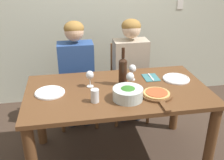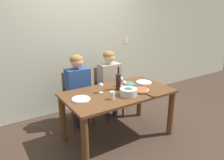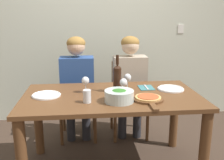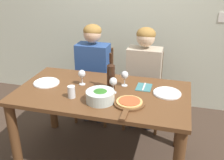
{
  "view_description": "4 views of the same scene",
  "coord_description": "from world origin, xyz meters",
  "px_view_note": "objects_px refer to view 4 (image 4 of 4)",
  "views": [
    {
      "loc": [
        -0.41,
        -2.0,
        1.77
      ],
      "look_at": [
        -0.05,
        0.02,
        0.84
      ],
      "focal_mm": 42.0,
      "sensor_mm": 36.0,
      "label": 1
    },
    {
      "loc": [
        -1.68,
        -2.45,
        1.91
      ],
      "look_at": [
        -0.01,
        0.15,
        0.89
      ],
      "focal_mm": 35.0,
      "sensor_mm": 36.0,
      "label": 2
    },
    {
      "loc": [
        -0.23,
        -2.24,
        1.47
      ],
      "look_at": [
        0.02,
        0.15,
        0.85
      ],
      "focal_mm": 42.0,
      "sensor_mm": 36.0,
      "label": 3
    },
    {
      "loc": [
        0.66,
        -2.07,
        1.82
      ],
      "look_at": [
        0.05,
        0.17,
        0.8
      ],
      "focal_mm": 42.0,
      "sensor_mm": 36.0,
      "label": 4
    }
  ],
  "objects_px": {
    "dinner_plate_left": "(46,83)",
    "wine_glass_centre": "(113,82)",
    "chair_right": "(144,86)",
    "person_woman": "(93,65)",
    "broccoli_bowl": "(100,96)",
    "water_tumbler": "(71,92)",
    "wine_glass_left": "(82,75)",
    "fork_on_napkin": "(144,87)",
    "chair_left": "(96,81)",
    "dinner_plate_right": "(167,93)",
    "wine_bottle": "(111,75)",
    "wine_glass_right": "(125,76)",
    "pizza_on_board": "(129,103)",
    "person_man": "(144,70)"
  },
  "relations": [
    {
      "from": "pizza_on_board",
      "to": "water_tumbler",
      "type": "xyz_separation_m",
      "value": [
        -0.51,
        -0.0,
        0.04
      ]
    },
    {
      "from": "person_man",
      "to": "wine_glass_centre",
      "type": "xyz_separation_m",
      "value": [
        -0.18,
        -0.68,
        0.13
      ]
    },
    {
      "from": "chair_right",
      "to": "water_tumbler",
      "type": "bearing_deg",
      "value": -117.45
    },
    {
      "from": "wine_bottle",
      "to": "person_woman",
      "type": "bearing_deg",
      "value": 123.12
    },
    {
      "from": "pizza_on_board",
      "to": "wine_glass_right",
      "type": "xyz_separation_m",
      "value": [
        -0.12,
        0.36,
        0.09
      ]
    },
    {
      "from": "wine_glass_right",
      "to": "wine_glass_centre",
      "type": "relative_size",
      "value": 1.0
    },
    {
      "from": "chair_right",
      "to": "wine_glass_left",
      "type": "xyz_separation_m",
      "value": [
        -0.52,
        -0.69,
        0.37
      ]
    },
    {
      "from": "wine_glass_centre",
      "to": "water_tumbler",
      "type": "relative_size",
      "value": 1.39
    },
    {
      "from": "person_woman",
      "to": "dinner_plate_left",
      "type": "bearing_deg",
      "value": -111.37
    },
    {
      "from": "wine_bottle",
      "to": "dinner_plate_right",
      "type": "distance_m",
      "value": 0.54
    },
    {
      "from": "wine_bottle",
      "to": "wine_glass_right",
      "type": "distance_m",
      "value": 0.15
    },
    {
      "from": "dinner_plate_left",
      "to": "pizza_on_board",
      "type": "relative_size",
      "value": 0.63
    },
    {
      "from": "chair_left",
      "to": "fork_on_napkin",
      "type": "xyz_separation_m",
      "value": [
        0.69,
        -0.6,
        0.27
      ]
    },
    {
      "from": "person_woman",
      "to": "person_man",
      "type": "relative_size",
      "value": 1.0
    },
    {
      "from": "dinner_plate_left",
      "to": "wine_glass_right",
      "type": "bearing_deg",
      "value": 11.26
    },
    {
      "from": "broccoli_bowl",
      "to": "chair_left",
      "type": "bearing_deg",
      "value": 110.71
    },
    {
      "from": "wine_glass_centre",
      "to": "pizza_on_board",
      "type": "bearing_deg",
      "value": -44.82
    },
    {
      "from": "dinner_plate_left",
      "to": "wine_glass_right",
      "type": "height_order",
      "value": "wine_glass_right"
    },
    {
      "from": "person_woman",
      "to": "person_man",
      "type": "height_order",
      "value": "same"
    },
    {
      "from": "person_woman",
      "to": "wine_glass_centre",
      "type": "relative_size",
      "value": 8.04
    },
    {
      "from": "dinner_plate_right",
      "to": "wine_glass_centre",
      "type": "bearing_deg",
      "value": -167.44
    },
    {
      "from": "broccoli_bowl",
      "to": "dinner_plate_left",
      "type": "xyz_separation_m",
      "value": [
        -0.63,
        0.22,
        -0.04
      ]
    },
    {
      "from": "chair_right",
      "to": "person_woman",
      "type": "height_order",
      "value": "person_woman"
    },
    {
      "from": "wine_glass_left",
      "to": "fork_on_napkin",
      "type": "height_order",
      "value": "wine_glass_left"
    },
    {
      "from": "person_man",
      "to": "water_tumbler",
      "type": "relative_size",
      "value": 11.19
    },
    {
      "from": "wine_glass_left",
      "to": "fork_on_napkin",
      "type": "bearing_deg",
      "value": 8.49
    },
    {
      "from": "chair_left",
      "to": "water_tumbler",
      "type": "relative_size",
      "value": 8.21
    },
    {
      "from": "chair_left",
      "to": "dinner_plate_right",
      "type": "height_order",
      "value": "chair_left"
    },
    {
      "from": "wine_glass_left",
      "to": "dinner_plate_right",
      "type": "bearing_deg",
      "value": 0.66
    },
    {
      "from": "person_man",
      "to": "fork_on_napkin",
      "type": "height_order",
      "value": "person_man"
    },
    {
      "from": "pizza_on_board",
      "to": "wine_glass_centre",
      "type": "height_order",
      "value": "wine_glass_centre"
    },
    {
      "from": "person_man",
      "to": "wine_glass_centre",
      "type": "distance_m",
      "value": 0.71
    },
    {
      "from": "dinner_plate_left",
      "to": "fork_on_napkin",
      "type": "bearing_deg",
      "value": 9.58
    },
    {
      "from": "dinner_plate_left",
      "to": "wine_glass_right",
      "type": "xyz_separation_m",
      "value": [
        0.75,
        0.15,
        0.1
      ]
    },
    {
      "from": "wine_glass_left",
      "to": "wine_glass_centre",
      "type": "xyz_separation_m",
      "value": [
        0.34,
        -0.1,
        0.0
      ]
    },
    {
      "from": "fork_on_napkin",
      "to": "dinner_plate_left",
      "type": "bearing_deg",
      "value": -170.42
    },
    {
      "from": "wine_bottle",
      "to": "wine_glass_right",
      "type": "xyz_separation_m",
      "value": [
        0.11,
        0.09,
        -0.03
      ]
    },
    {
      "from": "chair_left",
      "to": "water_tumbler",
      "type": "bearing_deg",
      "value": -83.88
    },
    {
      "from": "person_woman",
      "to": "pizza_on_board",
      "type": "distance_m",
      "value": 1.06
    },
    {
      "from": "broccoli_bowl",
      "to": "wine_glass_centre",
      "type": "distance_m",
      "value": 0.21
    },
    {
      "from": "wine_bottle",
      "to": "dinner_plate_right",
      "type": "height_order",
      "value": "wine_bottle"
    },
    {
      "from": "broccoli_bowl",
      "to": "water_tumbler",
      "type": "relative_size",
      "value": 2.26
    },
    {
      "from": "broccoli_bowl",
      "to": "wine_bottle",
      "type": "bearing_deg",
      "value": 86.31
    },
    {
      "from": "chair_right",
      "to": "wine_glass_right",
      "type": "height_order",
      "value": "wine_glass_right"
    },
    {
      "from": "dinner_plate_left",
      "to": "water_tumbler",
      "type": "xyz_separation_m",
      "value": [
        0.36,
        -0.21,
        0.04
      ]
    },
    {
      "from": "chair_right",
      "to": "dinner_plate_right",
      "type": "relative_size",
      "value": 3.52
    },
    {
      "from": "broccoli_bowl",
      "to": "pizza_on_board",
      "type": "height_order",
      "value": "broccoli_bowl"
    },
    {
      "from": "dinner_plate_left",
      "to": "wine_glass_centre",
      "type": "relative_size",
      "value": 1.68
    },
    {
      "from": "person_woman",
      "to": "pizza_on_board",
      "type": "height_order",
      "value": "person_woman"
    },
    {
      "from": "wine_bottle",
      "to": "water_tumbler",
      "type": "distance_m",
      "value": 0.4
    }
  ]
}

